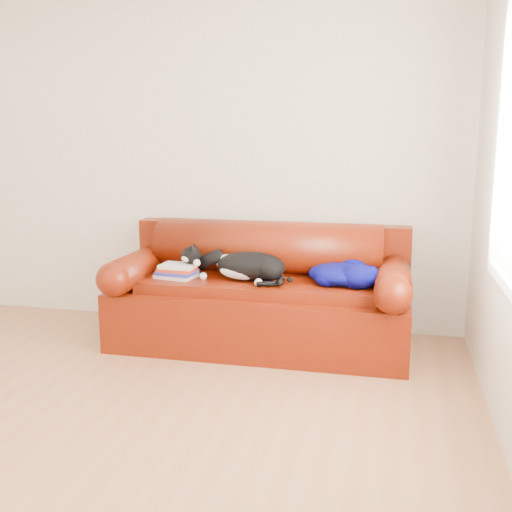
{
  "coord_description": "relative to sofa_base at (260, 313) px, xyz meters",
  "views": [
    {
      "loc": [
        1.69,
        -2.59,
        1.48
      ],
      "look_at": [
        0.77,
        1.35,
        0.69
      ],
      "focal_mm": 42.0,
      "sensor_mm": 36.0,
      "label": 1
    }
  ],
  "objects": [
    {
      "name": "sofa_back",
      "position": [
        0.0,
        0.24,
        0.3
      ],
      "size": [
        2.1,
        1.01,
        0.88
      ],
      "color": "#3B0502",
      "rests_on": "ground"
    },
    {
      "name": "room_shell",
      "position": [
        -0.65,
        -1.48,
        1.43
      ],
      "size": [
        4.52,
        4.02,
        2.61
      ],
      "color": "beige",
      "rests_on": "ground"
    },
    {
      "name": "cat",
      "position": [
        -0.06,
        -0.08,
        0.36
      ],
      "size": [
        0.67,
        0.42,
        0.26
      ],
      "rotation": [
        0.0,
        0.0,
        -0.35
      ],
      "color": "black",
      "rests_on": "sofa_base"
    },
    {
      "name": "book_stack",
      "position": [
        -0.58,
        -0.12,
        0.31
      ],
      "size": [
        0.3,
        0.25,
        0.1
      ],
      "rotation": [
        0.0,
        0.0,
        -0.12
      ],
      "color": "beige",
      "rests_on": "sofa_base"
    },
    {
      "name": "sofa_base",
      "position": [
        0.0,
        0.0,
        0.0
      ],
      "size": [
        2.1,
        0.9,
        0.5
      ],
      "color": "#3B0502",
      "rests_on": "ground"
    },
    {
      "name": "blanket",
      "position": [
        0.59,
        -0.03,
        0.33
      ],
      "size": [
        0.56,
        0.54,
        0.16
      ],
      "rotation": [
        0.0,
        0.0,
        -0.31
      ],
      "color": "#020446",
      "rests_on": "sofa_base"
    },
    {
      "name": "ground",
      "position": [
        -0.77,
        -1.49,
        -0.24
      ],
      "size": [
        4.5,
        4.5,
        0.0
      ],
      "primitive_type": "plane",
      "color": "#99643D",
      "rests_on": "ground"
    }
  ]
}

